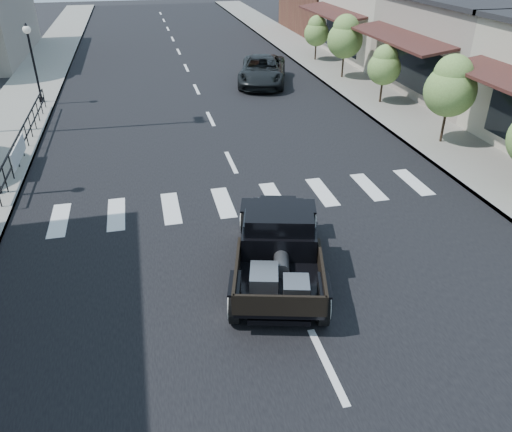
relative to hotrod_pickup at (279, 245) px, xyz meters
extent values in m
plane|color=black|center=(0.13, -0.09, -0.84)|extent=(120.00, 120.00, 0.00)
cube|color=black|center=(0.13, 14.91, -0.83)|extent=(14.00, 80.00, 0.02)
cube|color=gray|center=(-8.37, 14.91, -0.76)|extent=(3.00, 80.00, 0.15)
cube|color=gray|center=(8.63, 14.91, -0.76)|extent=(3.00, 80.00, 0.15)
cube|color=gray|center=(15.13, 12.91, 1.41)|extent=(10.00, 9.00, 4.50)
cube|color=#BBAF9E|center=(15.13, 21.91, 1.41)|extent=(10.00, 9.00, 4.50)
imported|color=black|center=(3.82, 17.23, -0.12)|extent=(3.78, 5.66, 1.44)
camera|label=1|loc=(-2.75, -9.49, 6.36)|focal=35.00mm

